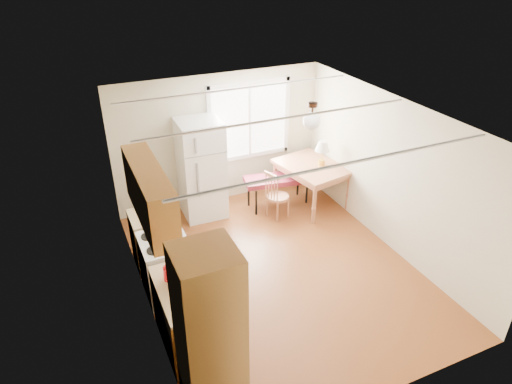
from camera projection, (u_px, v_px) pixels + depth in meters
room_shell at (279, 201)px, 6.53m from camera, size 4.60×5.60×2.62m
kitchen_run at (177, 281)px, 5.61m from camera, size 0.65×3.40×2.20m
window_unit at (249, 120)px, 8.58m from camera, size 1.64×0.05×1.51m
pendant_light at (312, 120)px, 6.63m from camera, size 0.26×0.26×0.40m
refrigerator at (201, 169)px, 8.20m from camera, size 0.78×0.79×1.83m
bench at (278, 180)px, 8.66m from camera, size 1.34×0.69×0.59m
dining_table at (312, 170)px, 8.60m from camera, size 1.21×1.48×0.82m
chair at (275, 193)px, 8.22m from camera, size 0.45×0.44×0.92m
table_lamp at (323, 148)px, 8.39m from camera, size 0.28×0.28×0.48m
coffee_maker at (178, 274)px, 5.45m from camera, size 0.19×0.23×0.33m
kettle at (169, 273)px, 5.50m from camera, size 0.13×0.13×0.24m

